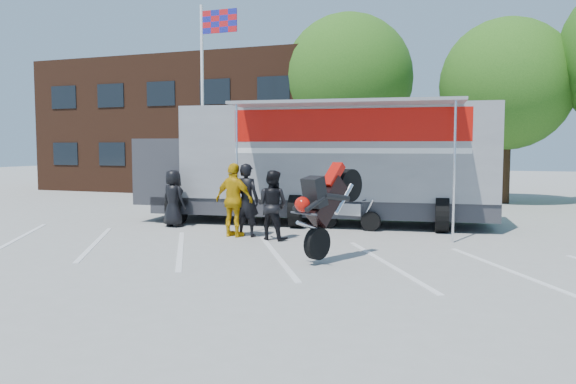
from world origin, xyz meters
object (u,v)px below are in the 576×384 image
Objects in this scene: spectator_leather_c at (272,205)px; spectator_leather_a at (173,198)px; flagpole at (208,80)px; stunt_bike_rider at (340,259)px; parked_motorcycle at (349,230)px; tree_left at (348,79)px; tree_mid at (506,85)px; transporter_truck at (321,223)px; spectator_leather_b at (246,200)px; spectator_hivis at (234,200)px.

spectator_leather_a is at bearing -11.35° from spectator_leather_c.
flagpole is 12.87m from stunt_bike_rider.
parked_motorcycle is 1.11× the size of spectator_leather_a.
flagpole is at bearing -125.28° from tree_left.
tree_mid is 11.34m from transporter_truck.
tree_left is 1.13× the size of tree_mid.
spectator_leather_c is at bearing 165.09° from stunt_bike_rider.
parked_motorcycle is at bearing -114.56° from spectator_leather_c.
transporter_truck is at bearing -80.70° from tree_left.
transporter_truck reaches higher than spectator_leather_c.
parked_motorcycle is (-4.25, -9.69, -4.94)m from tree_mid.
spectator_leather_b reaches higher than stunt_bike_rider.
spectator_leather_b is 0.99× the size of spectator_hivis.
spectator_leather_a is (1.94, -5.87, -4.21)m from flagpole.
transporter_truck is 5.60m from stunt_bike_rider.
tree_left is 7.10m from tree_mid.
spectator_leather_a is 0.87× the size of spectator_hivis.
tree_left is 13.92m from spectator_leather_c.
flagpole reaches higher than spectator_leather_a.
spectator_leather_b is (-3.10, 2.06, 0.97)m from stunt_bike_rider.
tree_mid is 3.95× the size of spectator_hivis.
spectator_leather_b is at bearing 170.07° from stunt_bike_rider.
tree_left is 13.74m from spectator_hivis.
spectator_leather_c is at bearing 179.98° from spectator_leather_a.
spectator_leather_a is at bearing 108.98° from parked_motorcycle.
parked_motorcycle is (1.17, -1.05, 0.00)m from transporter_truck.
transporter_truck is at bearing -132.15° from spectator_leather_a.
spectator_leather_b reaches higher than parked_motorcycle.
parked_motorcycle is 5.25m from spectator_leather_a.
tree_mid is at bearing -114.47° from spectator_leather_b.
flagpole is 9.82m from parked_motorcycle.
spectator_leather_b is at bearing -55.15° from flagpole.
spectator_leather_a is 2.73m from spectator_hivis.
transporter_truck is at bearing -102.15° from spectator_hivis.
tree_mid is 14.31m from spectator_hivis.
spectator_leather_a is at bearing -100.98° from tree_left.
tree_left is at bearing -78.65° from spectator_hivis.
spectator_leather_a is 3.81m from spectator_leather_c.
tree_mid is 14.88m from spectator_leather_a.
spectator_hivis is at bearing -57.37° from flagpole.
tree_left is 4.47× the size of spectator_leather_b.
tree_left is at bearing 171.87° from tree_mid.
parked_motorcycle is (6.99, -4.69, -5.05)m from flagpole.
stunt_bike_rider is (0.85, -4.17, 0.00)m from parked_motorcycle.
spectator_leather_b is at bearing 139.00° from parked_motorcycle.
transporter_truck is at bearing -122.10° from tree_mid.
tree_left is 4.44× the size of spectator_hivis.
spectator_hivis is at bearing -119.64° from tree_mid.
spectator_hivis is (0.20, -12.95, -4.59)m from tree_left.
transporter_truck is 3.48m from spectator_leather_b.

